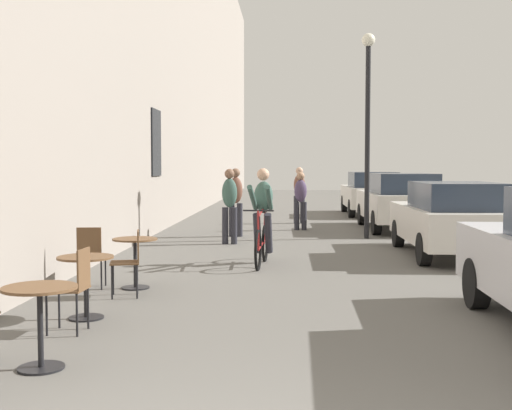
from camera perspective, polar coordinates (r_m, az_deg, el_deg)
The scene contains 15 objects.
cafe_table_near at distance 5.96m, azimuth -18.39°, elevation -8.66°, with size 0.64×0.64×0.72m.
cafe_table_mid at distance 7.74m, azimuth -14.70°, elevation -5.83°, with size 0.64×0.64×0.72m.
cafe_chair_mid_toward_street at distance 7.13m, azimuth -15.62°, elevation -6.66°, with size 0.40×0.40×0.89m.
cafe_table_far at distance 9.47m, azimuth -10.54°, elevation -4.08°, with size 0.64×0.64×0.72m.
cafe_chair_far_toward_street at distance 9.56m, azimuth -14.27°, elevation -4.08°, with size 0.41×0.41×0.89m.
cafe_chair_far_toward_wall at distance 8.90m, azimuth -10.94°, elevation -4.60°, with size 0.45×0.45×0.89m.
cyclist_on_bicycle at distance 11.55m, azimuth 0.57°, elevation -1.23°, with size 0.52×1.76×1.74m.
pedestrian_near at distance 14.55m, azimuth -2.33°, elevation 0.28°, with size 0.35×0.25×1.69m.
pedestrian_mid at distance 16.10m, azimuth -1.79°, elevation 0.60°, with size 0.35×0.25×1.69m.
pedestrian_far at distance 17.76m, azimuth 3.92°, elevation 0.66°, with size 0.36×0.27×1.59m.
pedestrian_furthest at distance 19.88m, azimuth 3.81°, elevation 1.18°, with size 0.37×0.28×1.71m.
street_lamp at distance 15.94m, azimuth 9.76°, elevation 8.27°, with size 0.32×0.32×4.90m.
parked_car_second at distance 13.12m, azimuth 16.72°, elevation -1.09°, with size 1.72×4.06×1.44m.
parked_car_third at distance 18.19m, azimuth 12.45°, elevation 0.38°, with size 1.89×4.38×1.55m.
parked_car_fourth at distance 23.54m, azimuth 10.04°, elevation 1.07°, with size 1.83×4.32×1.54m.
Camera 1 is at (0.17, -2.92, 1.75)m, focal length 45.68 mm.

